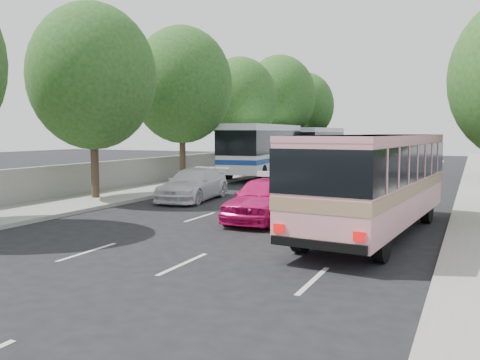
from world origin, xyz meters
The scene contains 14 objects.
ground centered at (0.00, 0.00, 0.00)m, with size 120.00×120.00×0.00m, color black.
sidewalk_left centered at (-8.50, 20.00, 0.07)m, with size 4.00×90.00×0.15m, color #9E998E.
low_wall centered at (-10.30, 20.00, 0.90)m, with size 0.30×90.00×1.50m, color #9E998E.
tree_left_b centered at (-8.42, 5.94, 5.82)m, with size 5.70×5.70×8.88m.
tree_left_c centered at (-8.62, 13.94, 6.12)m, with size 6.00×6.00×9.35m.
tree_left_d centered at (-8.52, 21.94, 5.63)m, with size 5.52×5.52×8.60m.
tree_left_e centered at (-8.42, 29.94, 6.43)m, with size 6.30×6.30×9.82m.
tree_left_f centered at (-8.62, 37.94, 6.00)m, with size 5.88×5.88×9.16m.
pink_bus centered at (4.50, 3.45, 1.89)m, with size 3.26×9.71×3.04m.
pink_taxi centered at (0.54, 4.34, 0.79)m, with size 1.86×4.61×1.57m, color #D41267.
white_pickup centered at (-4.50, 8.00, 0.72)m, with size 2.02×4.96×1.44m, color silver.
tour_coach_front centered at (-6.30, 21.04, 2.19)m, with size 3.85×12.35×3.64m.
tour_coach_rear centered at (-6.30, 34.49, 2.11)m, with size 2.91×11.81×3.51m.
taxi_roof_sign centered at (0.54, 4.34, 1.66)m, with size 0.55×0.18×0.18m, color silver.
Camera 1 is at (7.19, -12.16, 3.13)m, focal length 38.00 mm.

